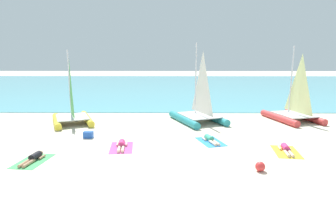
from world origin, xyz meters
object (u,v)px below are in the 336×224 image
at_px(sunbather_center_left, 121,145).
at_px(towel_center_left, 121,148).
at_px(sailboat_yellow, 72,113).
at_px(sunbather_center_right, 210,139).
at_px(sailboat_teal, 199,111).
at_px(sunbather_leftmost, 34,158).
at_px(sailboat_red, 294,110).
at_px(towel_leftmost, 33,161).
at_px(towel_rightmost, 286,152).
at_px(beach_ball, 260,167).
at_px(towel_center_right, 211,142).
at_px(sunbather_rightmost, 286,149).
at_px(cooler_box, 88,135).

bearing_deg(sunbather_center_left, towel_center_left, -90.00).
relative_size(sailboat_yellow, sunbather_center_right, 3.15).
height_order(sailboat_teal, sunbather_leftmost, sailboat_teal).
relative_size(sailboat_red, towel_leftmost, 2.70).
relative_size(sailboat_yellow, towel_center_left, 2.56).
bearing_deg(sailboat_yellow, towel_center_left, -74.82).
bearing_deg(sailboat_yellow, sunbather_center_left, -74.50).
relative_size(sunbather_center_right, towel_rightmost, 0.81).
xyz_separation_m(towel_leftmost, beach_ball, (9.50, -0.99, 0.19)).
height_order(sunbather_center_left, towel_rightmost, sunbather_center_left).
distance_m(towel_center_right, sunbather_center_right, 0.14).
bearing_deg(sunbather_leftmost, sailboat_yellow, 101.64).
bearing_deg(sunbather_rightmost, sailboat_yellow, 162.44).
relative_size(towel_leftmost, sunbather_rightmost, 1.21).
bearing_deg(sailboat_teal, towel_center_left, -149.71).
relative_size(sailboat_teal, cooler_box, 10.69).
xyz_separation_m(sailboat_yellow, sunbather_leftmost, (0.64, -6.94, -0.59)).
bearing_deg(towel_leftmost, sailboat_red, 28.79).
distance_m(towel_center_left, sunbather_center_left, 0.14).
relative_size(towel_rightmost, sunbather_rightmost, 1.21).
distance_m(sailboat_yellow, sunbather_rightmost, 13.34).
bearing_deg(towel_center_left, towel_rightmost, -3.99).
distance_m(sailboat_yellow, cooler_box, 4.00).
bearing_deg(sunbather_center_left, towel_center_right, 6.06).
bearing_deg(sailboat_yellow, beach_ball, -62.14).
height_order(sailboat_teal, beach_ball, sailboat_teal).
relative_size(sunbather_center_left, towel_rightmost, 0.83).
height_order(sunbather_leftmost, towel_center_left, sunbather_leftmost).
height_order(sunbather_leftmost, sunbather_rightmost, same).
height_order(sailboat_yellow, beach_ball, sailboat_yellow).
xyz_separation_m(towel_leftmost, sunbather_center_right, (8.06, 2.99, 0.13)).
height_order(sunbather_center_right, cooler_box, cooler_box).
bearing_deg(sailboat_teal, sunbather_center_right, -109.50).
relative_size(sunbather_leftmost, beach_ball, 4.02).
height_order(towel_leftmost, towel_center_left, same).
bearing_deg(sailboat_yellow, sailboat_red, -20.28).
relative_size(sunbather_leftmost, towel_center_right, 0.83).
relative_size(sailboat_yellow, beach_ball, 12.50).
relative_size(towel_center_left, towel_rightmost, 1.00).
bearing_deg(towel_center_right, towel_leftmost, -160.06).
height_order(sailboat_teal, sunbather_rightmost, sailboat_teal).
bearing_deg(sunbather_rightmost, sunbather_leftmost, -166.02).
height_order(sunbather_center_right, sunbather_rightmost, same).
distance_m(sailboat_teal, sunbather_leftmost, 10.84).
xyz_separation_m(sunbather_leftmost, sunbather_center_left, (3.51, 1.89, 0.00)).
bearing_deg(towel_rightmost, sunbather_rightmost, 82.66).
bearing_deg(sunbather_rightmost, beach_ball, -121.92).
xyz_separation_m(sailboat_teal, sunbather_leftmost, (-7.85, -7.44, -0.67)).
distance_m(towel_rightmost, beach_ball, 3.03).
xyz_separation_m(sunbather_leftmost, sunbather_rightmost, (11.44, 1.33, 0.00)).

